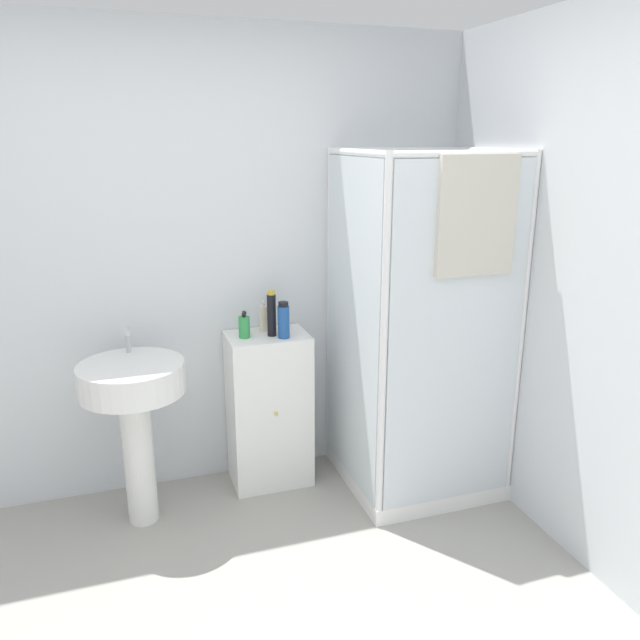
{
  "coord_description": "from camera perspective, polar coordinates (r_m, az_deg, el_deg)",
  "views": [
    {
      "loc": [
        -0.28,
        -1.67,
        1.93
      ],
      "look_at": [
        0.67,
        1.19,
        1.04
      ],
      "focal_mm": 35.0,
      "sensor_mm": 36.0,
      "label": 1
    }
  ],
  "objects": [
    {
      "name": "wall_back",
      "position": [
        3.45,
        -13.37,
        4.57
      ],
      "size": [
        6.4,
        0.06,
        2.5
      ],
      "primitive_type": "cube",
      "color": "silver",
      "rests_on": "ground_plane"
    },
    {
      "name": "shower_enclosure",
      "position": [
        3.52,
        8.59,
        -6.95
      ],
      "size": [
        0.8,
        0.83,
        1.88
      ],
      "color": "white",
      "rests_on": "ground_plane"
    },
    {
      "name": "vanity_cabinet",
      "position": [
        3.59,
        -4.69,
        -8.12
      ],
      "size": [
        0.44,
        0.34,
        0.89
      ],
      "color": "white",
      "rests_on": "ground_plane"
    },
    {
      "name": "sink",
      "position": [
        3.26,
        -16.66,
        -7.22
      ],
      "size": [
        0.52,
        0.52,
        1.0
      ],
      "color": "white",
      "rests_on": "ground_plane"
    },
    {
      "name": "soap_dispenser",
      "position": [
        3.38,
        -6.94,
        -0.6
      ],
      "size": [
        0.06,
        0.06,
        0.15
      ],
      "color": "green",
      "rests_on": "vanity_cabinet"
    },
    {
      "name": "shampoo_bottle_tall_black",
      "position": [
        3.38,
        -4.45,
        0.58
      ],
      "size": [
        0.05,
        0.05,
        0.25
      ],
      "color": "black",
      "rests_on": "vanity_cabinet"
    },
    {
      "name": "shampoo_bottle_blue",
      "position": [
        3.35,
        -3.35,
        -0.05
      ],
      "size": [
        0.06,
        0.06,
        0.2
      ],
      "color": "#1E4C93",
      "rests_on": "vanity_cabinet"
    },
    {
      "name": "lotion_bottle_white",
      "position": [
        3.47,
        -5.18,
        0.15
      ],
      "size": [
        0.05,
        0.05,
        0.18
      ],
      "color": "beige",
      "rests_on": "vanity_cabinet"
    }
  ]
}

